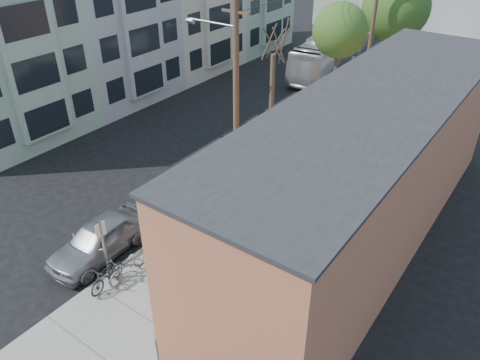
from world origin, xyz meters
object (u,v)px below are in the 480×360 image
Objects in this scene: patio_chair_a at (216,274)px; parked_bike_a at (107,275)px; cyclist at (182,242)px; parking_meter_near at (187,204)px; parked_bike_b at (127,265)px; car_2 at (244,144)px; parking_meter_far at (267,148)px; utility_pole_near at (235,89)px; tree_leafy_mid at (340,31)px; bus at (330,53)px; tree_bare at (271,115)px; patron_green at (229,263)px; patron_grey at (250,247)px; car_0 at (100,239)px; car_3 at (297,111)px; tree_leafy_far at (396,8)px; sign_post at (104,245)px; car_1 at (178,189)px; patio_chair_b at (179,320)px.

patio_chair_a is 4.12m from parked_bike_a.
cyclist is (-2.04, 0.37, 0.36)m from patio_chair_a.
parking_meter_near is at bearing 141.91° from patio_chair_a.
parked_bike_b is (0.21, 0.84, -0.01)m from parked_bike_a.
car_2 reaches higher than parking_meter_near.
utility_pole_near is (0.14, -3.14, 4.43)m from parking_meter_far.
tree_leafy_mid is 11.42m from bus.
patron_green is (3.34, -8.05, -2.34)m from tree_bare.
parked_bike_b is at bearing 67.80° from parked_bike_a.
cyclist is at bearing -86.22° from tree_leafy_mid.
tree_bare reaches higher than patron_grey.
utility_pole_near is 2.15× the size of car_0.
car_3 is at bearing -83.97° from cyclist.
parked_bike_b is (0.02, -17.54, -5.35)m from tree_leafy_mid.
cyclist is 0.91× the size of parked_bike_a.
tree_leafy_far is 6.32m from bus.
car_2 is at bearing 87.52° from car_0.
parking_meter_near is at bearing 91.21° from sign_post.
sign_post reaches higher than parked_bike_b.
utility_pole_near reaches higher than cyclist.
car_1 is at bearing -100.93° from patron_green.
parking_meter_far is 1.41× the size of patio_chair_a.
patio_chair_b is 0.19× the size of car_0.
parked_bike_b is 0.39× the size of car_3.
parked_bike_b is 5.62m from car_1.
patron_grey is 5.58m from parked_bike_a.
parking_meter_near is 0.12× the size of utility_pole_near.
tree_leafy_mid is at bearing 81.45° from parked_bike_a.
car_3 is (0.00, 6.04, -0.13)m from car_2.
parking_meter_near is at bearing -90.00° from parking_meter_far.
car_0 is at bearing 138.57° from parked_bike_a.
tree_leafy_mid reaches higher than car_1.
tree_leafy_far is 5.00× the size of cyclist.
parked_bike_b is 16.84m from car_3.
parked_bike_b is (-3.32, -2.15, -0.27)m from patron_green.
parked_bike_a is (-0.19, -18.38, -5.34)m from tree_leafy_mid.
patron_grey is (3.40, -23.55, -4.82)m from tree_leafy_far.
tree_bare is 0.84× the size of tree_leafy_mid.
parked_bike_a is at bearing -76.52° from car_2.
tree_leafy_far is 5.28× the size of patron_grey.
parking_meter_near is 4.40m from patio_chair_a.
tree_bare is 7.84m from tree_leafy_mid.
patio_chair_b is at bearing -86.03° from patio_chair_a.
patron_green reaches higher than parked_bike_a.
car_1 is at bearing -87.95° from bus.
cyclist is (-2.32, -0.09, 0.01)m from patron_green.
sign_post is at bearing -32.78° from car_0.
parked_bike_b is at bearing 49.62° from sign_post.
patron_green reaches higher than car_2.
car_1 is at bearing -105.27° from parking_meter_far.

